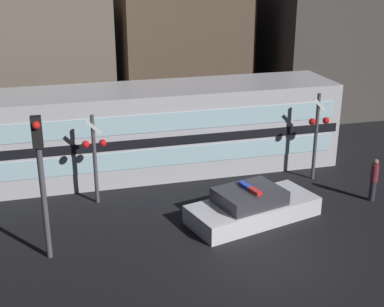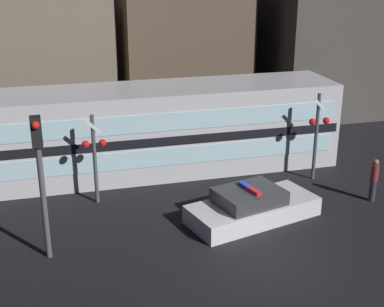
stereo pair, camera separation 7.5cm
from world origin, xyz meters
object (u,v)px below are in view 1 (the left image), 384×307
pedestrian (374,179)px  train (141,131)px  police_car (252,207)px  crossing_signal_near (317,131)px  traffic_light_corner (41,171)px

pedestrian → train: bearing=146.9°
police_car → crossing_signal_near: bearing=21.0°
police_car → traffic_light_corner: size_ratio=1.10×
pedestrian → crossing_signal_near: (-1.17, 2.43, 1.23)m
traffic_light_corner → crossing_signal_near: bearing=18.0°
police_car → crossing_signal_near: (3.72, 2.68, 1.61)m
pedestrian → police_car: bearing=-177.0°
train → pedestrian: bearing=-33.1°
police_car → pedestrian: pedestrian is taller
pedestrian → traffic_light_corner: (-11.75, -1.02, 1.99)m
train → police_car: bearing=-61.3°
traffic_light_corner → pedestrian: bearing=4.9°
police_car → crossing_signal_near: 4.86m
train → pedestrian: size_ratio=9.99×
pedestrian → traffic_light_corner: bearing=-175.1°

